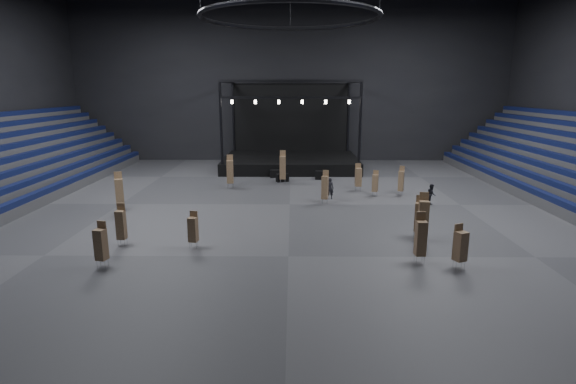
{
  "coord_description": "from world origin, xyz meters",
  "views": [
    {
      "loc": [
        0.19,
        -31.97,
        8.33
      ],
      "look_at": [
        -0.11,
        -2.0,
        1.4
      ],
      "focal_mm": 28.0,
      "sensor_mm": 36.0,
      "label": 1
    }
  ],
  "objects_px": {
    "flight_case_left": "(276,174)",
    "flight_case_mid": "(282,178)",
    "chair_stack_4": "(375,183)",
    "chair_stack_8": "(230,171)",
    "chair_stack_0": "(283,167)",
    "stage": "(291,154)",
    "chair_stack_1": "(121,224)",
    "flight_case_right": "(322,175)",
    "man_center": "(330,188)",
    "chair_stack_2": "(358,177)",
    "chair_stack_7": "(419,216)",
    "chair_stack_10": "(325,187)",
    "chair_stack_13": "(423,216)",
    "chair_stack_5": "(460,245)",
    "chair_stack_6": "(101,244)",
    "chair_stack_9": "(119,192)",
    "chair_stack_11": "(421,237)",
    "chair_stack_12": "(193,229)",
    "crew_member": "(431,194)",
    "chair_stack_3": "(401,180)"
  },
  "relations": [
    {
      "from": "flight_case_left",
      "to": "flight_case_mid",
      "type": "bearing_deg",
      "value": -71.68
    },
    {
      "from": "chair_stack_4",
      "to": "chair_stack_8",
      "type": "height_order",
      "value": "chair_stack_8"
    },
    {
      "from": "chair_stack_8",
      "to": "chair_stack_0",
      "type": "bearing_deg",
      "value": 17.8
    },
    {
      "from": "stage",
      "to": "chair_stack_1",
      "type": "height_order",
      "value": "stage"
    },
    {
      "from": "flight_case_mid",
      "to": "flight_case_right",
      "type": "bearing_deg",
      "value": 16.16
    },
    {
      "from": "stage",
      "to": "man_center",
      "type": "bearing_deg",
      "value": -77.99
    },
    {
      "from": "chair_stack_2",
      "to": "chair_stack_7",
      "type": "xyz_separation_m",
      "value": [
        1.72,
        -12.02,
        0.07
      ]
    },
    {
      "from": "chair_stack_2",
      "to": "stage",
      "type": "bearing_deg",
      "value": 111.78
    },
    {
      "from": "chair_stack_10",
      "to": "chair_stack_13",
      "type": "bearing_deg",
      "value": -41.76
    },
    {
      "from": "chair_stack_4",
      "to": "chair_stack_13",
      "type": "xyz_separation_m",
      "value": [
        0.72,
        -10.77,
        0.34
      ]
    },
    {
      "from": "flight_case_right",
      "to": "chair_stack_5",
      "type": "xyz_separation_m",
      "value": [
        5.11,
        -21.35,
        0.76
      ]
    },
    {
      "from": "chair_stack_1",
      "to": "chair_stack_8",
      "type": "relative_size",
      "value": 0.81
    },
    {
      "from": "chair_stack_6",
      "to": "chair_stack_9",
      "type": "relative_size",
      "value": 0.8
    },
    {
      "from": "chair_stack_11",
      "to": "chair_stack_12",
      "type": "xyz_separation_m",
      "value": [
        -11.48,
        1.99,
        -0.24
      ]
    },
    {
      "from": "chair_stack_7",
      "to": "chair_stack_12",
      "type": "distance_m",
      "value": 12.58
    },
    {
      "from": "chair_stack_4",
      "to": "chair_stack_13",
      "type": "bearing_deg",
      "value": -66.62
    },
    {
      "from": "chair_stack_9",
      "to": "crew_member",
      "type": "relative_size",
      "value": 1.87
    },
    {
      "from": "chair_stack_1",
      "to": "chair_stack_5",
      "type": "distance_m",
      "value": 17.38
    },
    {
      "from": "chair_stack_11",
      "to": "chair_stack_13",
      "type": "height_order",
      "value": "chair_stack_13"
    },
    {
      "from": "man_center",
      "to": "chair_stack_4",
      "type": "bearing_deg",
      "value": -151.81
    },
    {
      "from": "chair_stack_3",
      "to": "chair_stack_9",
      "type": "height_order",
      "value": "chair_stack_9"
    },
    {
      "from": "chair_stack_13",
      "to": "crew_member",
      "type": "bearing_deg",
      "value": 77.95
    },
    {
      "from": "chair_stack_0",
      "to": "man_center",
      "type": "height_order",
      "value": "chair_stack_0"
    },
    {
      "from": "flight_case_left",
      "to": "chair_stack_0",
      "type": "relative_size",
      "value": 0.37
    },
    {
      "from": "stage",
      "to": "chair_stack_2",
      "type": "relative_size",
      "value": 6.1
    },
    {
      "from": "chair_stack_12",
      "to": "stage",
      "type": "bearing_deg",
      "value": 89.26
    },
    {
      "from": "chair_stack_7",
      "to": "crew_member",
      "type": "distance_m",
      "value": 8.34
    },
    {
      "from": "chair_stack_1",
      "to": "chair_stack_8",
      "type": "height_order",
      "value": "chair_stack_8"
    },
    {
      "from": "chair_stack_6",
      "to": "chair_stack_8",
      "type": "height_order",
      "value": "chair_stack_8"
    },
    {
      "from": "chair_stack_11",
      "to": "chair_stack_1",
      "type": "bearing_deg",
      "value": 168.87
    },
    {
      "from": "chair_stack_9",
      "to": "chair_stack_3",
      "type": "bearing_deg",
      "value": -7.27
    },
    {
      "from": "crew_member",
      "to": "flight_case_mid",
      "type": "bearing_deg",
      "value": 66.52
    },
    {
      "from": "chair_stack_4",
      "to": "chair_stack_11",
      "type": "height_order",
      "value": "chair_stack_11"
    },
    {
      "from": "chair_stack_6",
      "to": "chair_stack_11",
      "type": "relative_size",
      "value": 0.89
    },
    {
      "from": "crew_member",
      "to": "chair_stack_1",
      "type": "bearing_deg",
      "value": 127.52
    },
    {
      "from": "chair_stack_1",
      "to": "chair_stack_11",
      "type": "distance_m",
      "value": 15.62
    },
    {
      "from": "man_center",
      "to": "chair_stack_8",
      "type": "bearing_deg",
      "value": -11.94
    },
    {
      "from": "chair_stack_0",
      "to": "chair_stack_13",
      "type": "height_order",
      "value": "chair_stack_0"
    },
    {
      "from": "stage",
      "to": "chair_stack_6",
      "type": "relative_size",
      "value": 6.21
    },
    {
      "from": "chair_stack_11",
      "to": "chair_stack_4",
      "type": "bearing_deg",
      "value": 86.18
    },
    {
      "from": "chair_stack_6",
      "to": "crew_member",
      "type": "bearing_deg",
      "value": 45.13
    },
    {
      "from": "chair_stack_1",
      "to": "man_center",
      "type": "xyz_separation_m",
      "value": [
        12.11,
        10.68,
        -0.38
      ]
    },
    {
      "from": "chair_stack_13",
      "to": "flight_case_right",
      "type": "bearing_deg",
      "value": 112.32
    },
    {
      "from": "chair_stack_11",
      "to": "crew_member",
      "type": "relative_size",
      "value": 1.69
    },
    {
      "from": "chair_stack_4",
      "to": "crew_member",
      "type": "bearing_deg",
      "value": -14.85
    },
    {
      "from": "stage",
      "to": "chair_stack_6",
      "type": "height_order",
      "value": "stage"
    },
    {
      "from": "flight_case_left",
      "to": "chair_stack_1",
      "type": "height_order",
      "value": "chair_stack_1"
    },
    {
      "from": "flight_case_right",
      "to": "chair_stack_3",
      "type": "xyz_separation_m",
      "value": [
        5.88,
        -6.28,
        0.79
      ]
    },
    {
      "from": "flight_case_left",
      "to": "chair_stack_0",
      "type": "xyz_separation_m",
      "value": [
        0.7,
        -2.88,
        1.14
      ]
    },
    {
      "from": "chair_stack_5",
      "to": "chair_stack_7",
      "type": "bearing_deg",
      "value": 74.57
    }
  ]
}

